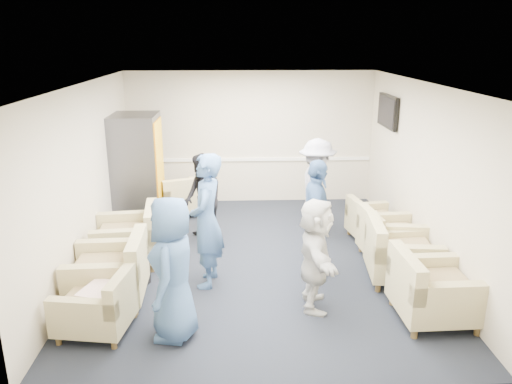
{
  "coord_description": "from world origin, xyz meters",
  "views": [
    {
      "loc": [
        -0.3,
        -7.1,
        3.32
      ],
      "look_at": [
        -0.0,
        0.2,
        1.05
      ],
      "focal_mm": 35.0,
      "sensor_mm": 36.0,
      "label": 1
    }
  ],
  "objects_px": {
    "person_front_left": "(173,269)",
    "person_mid_right": "(316,217)",
    "vending_machine": "(138,170)",
    "armchair_left_mid": "(113,274)",
    "armchair_left_far": "(131,239)",
    "person_back_left": "(203,199)",
    "armchair_right_near": "(430,292)",
    "person_front_right": "(316,254)",
    "person_back_right": "(317,188)",
    "armchair_left_near": "(101,306)",
    "armchair_right_far": "(371,223)",
    "armchair_corner": "(181,198)",
    "person_mid_left": "(207,221)",
    "armchair_right_midnear": "(397,255)",
    "armchair_right_midfar": "(388,239)"
  },
  "relations": [
    {
      "from": "person_front_left",
      "to": "person_mid_right",
      "type": "xyz_separation_m",
      "value": [
        1.86,
        1.59,
        0.01
      ]
    },
    {
      "from": "vending_machine",
      "to": "armchair_left_mid",
      "type": "bearing_deg",
      "value": -86.7
    },
    {
      "from": "armchair_left_far",
      "to": "person_back_left",
      "type": "relative_size",
      "value": 0.68
    },
    {
      "from": "armchair_right_near",
      "to": "person_front_right",
      "type": "height_order",
      "value": "person_front_right"
    },
    {
      "from": "armchair_left_far",
      "to": "person_mid_right",
      "type": "height_order",
      "value": "person_mid_right"
    },
    {
      "from": "person_back_right",
      "to": "person_front_right",
      "type": "height_order",
      "value": "person_back_right"
    },
    {
      "from": "armchair_left_near",
      "to": "person_back_right",
      "type": "xyz_separation_m",
      "value": [
        2.98,
        2.9,
        0.53
      ]
    },
    {
      "from": "armchair_left_near",
      "to": "person_mid_right",
      "type": "height_order",
      "value": "person_mid_right"
    },
    {
      "from": "armchair_right_near",
      "to": "armchair_right_far",
      "type": "bearing_deg",
      "value": -0.72
    },
    {
      "from": "armchair_left_far",
      "to": "vending_machine",
      "type": "bearing_deg",
      "value": 179.21
    },
    {
      "from": "armchair_corner",
      "to": "person_front_right",
      "type": "relative_size",
      "value": 0.74
    },
    {
      "from": "armchair_right_far",
      "to": "person_mid_right",
      "type": "xyz_separation_m",
      "value": [
        -1.15,
        -1.15,
        0.54
      ]
    },
    {
      "from": "person_mid_left",
      "to": "person_back_left",
      "type": "xyz_separation_m",
      "value": [
        -0.15,
        1.51,
        -0.18
      ]
    },
    {
      "from": "person_back_right",
      "to": "armchair_corner",
      "type": "bearing_deg",
      "value": 67.64
    },
    {
      "from": "armchair_right_near",
      "to": "armchair_left_mid",
      "type": "bearing_deg",
      "value": 79.19
    },
    {
      "from": "armchair_left_mid",
      "to": "person_mid_right",
      "type": "xyz_separation_m",
      "value": [
        2.76,
        0.75,
        0.47
      ]
    },
    {
      "from": "armchair_right_near",
      "to": "person_back_right",
      "type": "xyz_separation_m",
      "value": [
        -0.96,
        2.81,
        0.48
      ]
    },
    {
      "from": "armchair_left_far",
      "to": "armchair_corner",
      "type": "relative_size",
      "value": 0.95
    },
    {
      "from": "armchair_left_near",
      "to": "armchair_corner",
      "type": "relative_size",
      "value": 0.84
    },
    {
      "from": "armchair_right_midnear",
      "to": "vending_machine",
      "type": "xyz_separation_m",
      "value": [
        -4.06,
        2.48,
        0.64
      ]
    },
    {
      "from": "vending_machine",
      "to": "person_front_left",
      "type": "xyz_separation_m",
      "value": [
        1.07,
        -3.76,
        -0.17
      ]
    },
    {
      "from": "armchair_right_midfar",
      "to": "person_front_left",
      "type": "height_order",
      "value": "person_front_left"
    },
    {
      "from": "armchair_left_near",
      "to": "person_back_left",
      "type": "xyz_separation_m",
      "value": [
        1.04,
        2.65,
        0.44
      ]
    },
    {
      "from": "armchair_left_far",
      "to": "person_mid_right",
      "type": "relative_size",
      "value": 0.61
    },
    {
      "from": "person_mid_left",
      "to": "person_front_right",
      "type": "bearing_deg",
      "value": 70.08
    },
    {
      "from": "person_mid_right",
      "to": "armchair_corner",
      "type": "bearing_deg",
      "value": 47.12
    },
    {
      "from": "person_front_left",
      "to": "person_back_right",
      "type": "relative_size",
      "value": 0.99
    },
    {
      "from": "armchair_left_near",
      "to": "person_front_right",
      "type": "height_order",
      "value": "person_front_right"
    },
    {
      "from": "vending_machine",
      "to": "armchair_right_near",
      "type": "bearing_deg",
      "value": -40.69
    },
    {
      "from": "armchair_left_mid",
      "to": "armchair_corner",
      "type": "relative_size",
      "value": 0.91
    },
    {
      "from": "vending_machine",
      "to": "person_mid_right",
      "type": "relative_size",
      "value": 1.2
    },
    {
      "from": "person_back_left",
      "to": "person_mid_right",
      "type": "distance_m",
      "value": 2.08
    },
    {
      "from": "armchair_right_midnear",
      "to": "armchair_corner",
      "type": "distance_m",
      "value": 4.41
    },
    {
      "from": "armchair_left_far",
      "to": "person_mid_left",
      "type": "bearing_deg",
      "value": 52.1
    },
    {
      "from": "armchair_right_far",
      "to": "person_back_left",
      "type": "distance_m",
      "value": 2.88
    },
    {
      "from": "person_front_right",
      "to": "person_back_right",
      "type": "bearing_deg",
      "value": -4.19
    },
    {
      "from": "vending_machine",
      "to": "person_back_left",
      "type": "xyz_separation_m",
      "value": [
        1.23,
        -0.98,
        -0.26
      ]
    },
    {
      "from": "person_mid_left",
      "to": "person_front_right",
      "type": "xyz_separation_m",
      "value": [
        1.39,
        -0.69,
        -0.2
      ]
    },
    {
      "from": "armchair_left_mid",
      "to": "armchair_right_midfar",
      "type": "xyz_separation_m",
      "value": [
        3.95,
        1.1,
        -0.03
      ]
    },
    {
      "from": "person_front_left",
      "to": "person_mid_right",
      "type": "bearing_deg",
      "value": 137.57
    },
    {
      "from": "armchair_left_near",
      "to": "armchair_right_midnear",
      "type": "bearing_deg",
      "value": 115.37
    },
    {
      "from": "person_mid_left",
      "to": "person_back_right",
      "type": "bearing_deg",
      "value": 141.01
    },
    {
      "from": "person_front_left",
      "to": "person_mid_right",
      "type": "height_order",
      "value": "person_mid_right"
    },
    {
      "from": "person_mid_left",
      "to": "vending_machine",
      "type": "bearing_deg",
      "value": -144.44
    },
    {
      "from": "person_back_right",
      "to": "person_front_right",
      "type": "xyz_separation_m",
      "value": [
        -0.39,
        -2.44,
        -0.12
      ]
    },
    {
      "from": "armchair_right_midnear",
      "to": "armchair_right_far",
      "type": "bearing_deg",
      "value": 5.23
    },
    {
      "from": "armchair_right_near",
      "to": "vending_machine",
      "type": "xyz_separation_m",
      "value": [
        -4.12,
        3.54,
        0.64
      ]
    },
    {
      "from": "armchair_right_midnear",
      "to": "person_mid_right",
      "type": "relative_size",
      "value": 0.6
    },
    {
      "from": "armchair_right_near",
      "to": "person_mid_left",
      "type": "relative_size",
      "value": 0.51
    },
    {
      "from": "armchair_right_midfar",
      "to": "person_back_right",
      "type": "bearing_deg",
      "value": 37.05
    }
  ]
}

